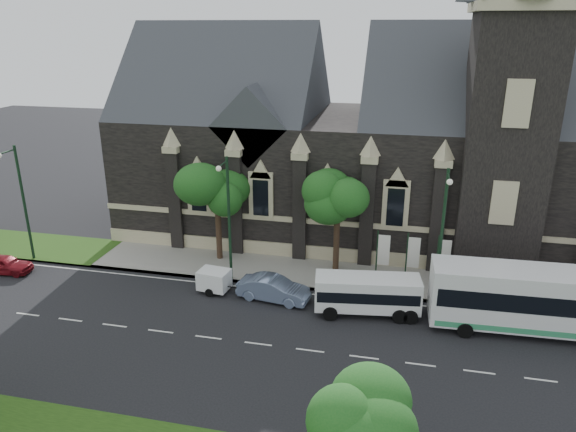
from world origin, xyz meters
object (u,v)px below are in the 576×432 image
(shuttle_bus, at_px, (368,293))
(banner_flag_right, at_px, (441,258))
(tree_walk_left, at_px, (220,188))
(car_far_red, at_px, (4,264))
(tree_park_east, at_px, (353,399))
(tree_walk_right, at_px, (341,195))
(box_trailer, at_px, (214,280))
(banner_flag_center, at_px, (411,255))
(sedan, at_px, (274,289))
(street_lamp_mid, at_px, (228,214))
(street_lamp_near, at_px, (442,230))
(banner_flag_left, at_px, (381,253))
(street_lamp_far, at_px, (21,198))
(tour_coach, at_px, (550,300))

(shuttle_bus, bearing_deg, banner_flag_right, 35.26)
(tree_walk_left, relative_size, car_far_red, 1.93)
(tree_park_east, bearing_deg, tree_walk_right, 98.42)
(tree_walk_right, bearing_deg, box_trailer, -145.99)
(banner_flag_center, relative_size, sedan, 0.84)
(banner_flag_right, bearing_deg, sedan, -160.53)
(car_far_red, bearing_deg, banner_flag_center, -87.78)
(street_lamp_mid, bearing_deg, car_far_red, -172.36)
(tree_park_east, distance_m, tree_walk_left, 23.36)
(street_lamp_mid, bearing_deg, box_trailer, -109.70)
(street_lamp_near, height_order, car_far_red, street_lamp_near)
(banner_flag_left, relative_size, box_trailer, 1.34)
(tree_walk_right, relative_size, car_far_red, 1.97)
(tree_park_east, xyz_separation_m, banner_flag_left, (0.11, 18.32, -2.24))
(shuttle_bus, bearing_deg, tree_park_east, -96.02)
(street_lamp_far, relative_size, banner_flag_right, 2.25)
(tree_walk_left, xyz_separation_m, shuttle_bus, (11.55, -5.93, -4.28))
(street_lamp_mid, relative_size, street_lamp_far, 1.00)
(tree_walk_right, xyz_separation_m, banner_flag_left, (3.08, -1.71, -3.43))
(street_lamp_far, distance_m, box_trailer, 16.06)
(tree_walk_left, bearing_deg, street_lamp_mid, -63.53)
(street_lamp_near, height_order, banner_flag_right, street_lamp_near)
(banner_flag_left, distance_m, sedan, 7.84)
(street_lamp_mid, xyz_separation_m, banner_flag_center, (12.29, 1.91, -2.73))
(street_lamp_near, relative_size, street_lamp_mid, 1.00)
(street_lamp_mid, relative_size, tour_coach, 0.66)
(street_lamp_near, bearing_deg, street_lamp_far, 180.00)
(banner_flag_center, distance_m, car_far_red, 29.18)
(banner_flag_center, relative_size, tour_coach, 0.30)
(banner_flag_left, relative_size, tour_coach, 0.30)
(street_lamp_near, relative_size, box_trailer, 3.01)
(tree_walk_left, height_order, tour_coach, tree_walk_left)
(tree_park_east, relative_size, car_far_red, 1.59)
(tree_walk_right, height_order, tour_coach, tree_walk_right)
(car_far_red, bearing_deg, street_lamp_far, -19.82)
(banner_flag_center, xyz_separation_m, box_trailer, (-12.88, -3.55, -1.50))
(tree_walk_right, relative_size, tour_coach, 0.58)
(tree_walk_left, relative_size, box_trailer, 2.55)
(shuttle_bus, bearing_deg, car_far_red, 172.05)
(street_lamp_mid, bearing_deg, banner_flag_left, 10.50)
(banner_flag_left, bearing_deg, banner_flag_right, 0.00)
(banner_flag_right, bearing_deg, street_lamp_far, -176.40)
(shuttle_bus, bearing_deg, street_lamp_near, 20.90)
(street_lamp_mid, distance_m, box_trailer, 4.57)
(street_lamp_far, height_order, banner_flag_center, street_lamp_far)
(shuttle_bus, xyz_separation_m, car_far_red, (-26.30, 0.10, -0.78))
(tree_walk_left, relative_size, tour_coach, 0.56)
(banner_flag_left, bearing_deg, street_lamp_mid, -169.50)
(street_lamp_far, xyz_separation_m, tour_coach, (36.20, -2.26, -2.98))
(shuttle_bus, bearing_deg, banner_flag_center, 51.33)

